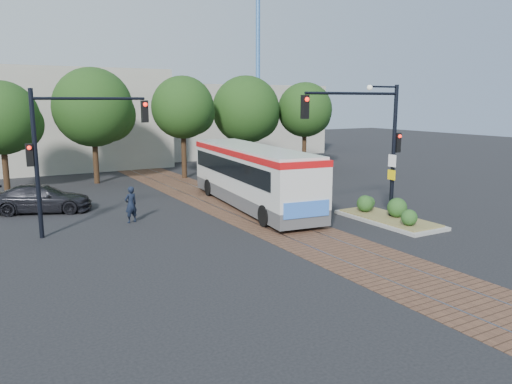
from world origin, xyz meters
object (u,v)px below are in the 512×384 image
parked_car (41,199)px  city_bus (252,173)px  traffic_island (388,214)px  signal_pole_left (65,142)px  signal_pole_main (374,132)px  officer (131,205)px

parked_car → city_bus: bearing=-92.0°
city_bus → parked_car: 10.66m
traffic_island → parked_car: (-13.69, 10.01, 0.36)m
signal_pole_left → parked_car: signal_pole_left is taller
signal_pole_main → officer: bearing=149.6°
signal_pole_left → parked_car: 6.04m
parked_car → traffic_island: bearing=-106.0°
city_bus → signal_pole_left: bearing=-166.7°
city_bus → parked_car: city_bus is taller
traffic_island → signal_pole_left: (-13.19, 4.89, 3.54)m
traffic_island → officer: bearing=151.5°
traffic_island → signal_pole_left: signal_pole_left is taller
traffic_island → signal_pole_main: bearing=174.6°
signal_pole_main → signal_pole_left: signal_pole_main is taller
officer → parked_car: size_ratio=0.35×
signal_pole_main → officer: signal_pole_main is taller
signal_pole_left → parked_car: size_ratio=1.26×
officer → signal_pole_left: bearing=-2.9°
signal_pole_left → officer: size_ratio=3.57×
city_bus → signal_pole_left: signal_pole_left is taller
traffic_island → signal_pole_left: bearing=159.6°
signal_pole_main → parked_car: signal_pole_main is taller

